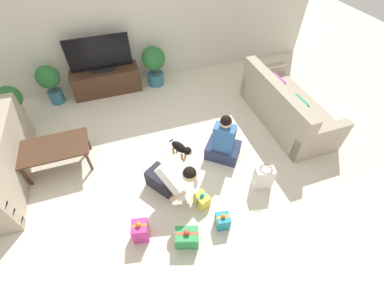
% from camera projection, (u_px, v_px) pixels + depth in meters
% --- Properties ---
extents(ground_plane, '(16.00, 16.00, 0.00)m').
position_uv_depth(ground_plane, '(163.00, 164.00, 4.17)').
color(ground_plane, beige).
extents(wall_back, '(8.40, 0.06, 2.60)m').
position_uv_depth(wall_back, '(124.00, 20.00, 4.92)').
color(wall_back, beige).
rests_on(wall_back, ground_plane).
extents(sofa_right, '(0.88, 2.01, 0.85)m').
position_uv_depth(sofa_right, '(285.00, 107.00, 4.68)').
color(sofa_right, tan).
rests_on(sofa_right, ground_plane).
extents(coffee_table, '(1.00, 0.59, 0.44)m').
position_uv_depth(coffee_table, '(54.00, 149.00, 3.86)').
color(coffee_table, '#472D1E').
rests_on(coffee_table, ground_plane).
extents(tv_console, '(1.35, 0.46, 0.51)m').
position_uv_depth(tv_console, '(107.00, 81.00, 5.36)').
color(tv_console, '#472D1E').
rests_on(tv_console, ground_plane).
extents(tv, '(1.20, 0.20, 0.69)m').
position_uv_depth(tv, '(100.00, 56.00, 4.95)').
color(tv, black).
rests_on(tv, tv_console).
extents(potted_plant_back_left, '(0.43, 0.43, 0.80)m').
position_uv_depth(potted_plant_back_left, '(49.00, 81.00, 4.93)').
color(potted_plant_back_left, '#336B84').
rests_on(potted_plant_back_left, ground_plane).
extents(potted_plant_corner_left, '(0.43, 0.43, 0.76)m').
position_uv_depth(potted_plant_corner_left, '(11.00, 102.00, 4.53)').
color(potted_plant_corner_left, beige).
rests_on(potted_plant_corner_left, ground_plane).
extents(potted_plant_back_right, '(0.48, 0.48, 0.85)m').
position_uv_depth(potted_plant_back_right, '(154.00, 63.00, 5.37)').
color(potted_plant_back_right, '#336B84').
rests_on(potted_plant_back_right, ground_plane).
extents(person_kneeling, '(0.70, 0.83, 0.80)m').
position_uv_depth(person_kneeling, '(172.00, 179.00, 3.54)').
color(person_kneeling, '#23232D').
rests_on(person_kneeling, ground_plane).
extents(person_sitting, '(0.66, 0.64, 0.90)m').
position_uv_depth(person_sitting, '(224.00, 143.00, 4.05)').
color(person_sitting, '#283351').
rests_on(person_sitting, ground_plane).
extents(dog, '(0.29, 0.42, 0.32)m').
position_uv_depth(dog, '(181.00, 148.00, 4.11)').
color(dog, black).
rests_on(dog, ground_plane).
extents(gift_box_a, '(0.23, 0.23, 0.35)m').
position_uv_depth(gift_box_a, '(140.00, 231.00, 3.23)').
color(gift_box_a, '#CC3389').
rests_on(gift_box_a, ground_plane).
extents(gift_box_b, '(0.20, 0.19, 0.28)m').
position_uv_depth(gift_box_b, '(223.00, 221.00, 3.36)').
color(gift_box_b, teal).
rests_on(gift_box_b, ground_plane).
extents(gift_box_c, '(0.22, 0.24, 0.25)m').
position_uv_depth(gift_box_c, '(202.00, 200.00, 3.59)').
color(gift_box_c, yellow).
rests_on(gift_box_c, ground_plane).
extents(gift_box_d, '(0.34, 0.28, 0.29)m').
position_uv_depth(gift_box_d, '(187.00, 237.00, 3.21)').
color(gift_box_d, '#2D934C').
rests_on(gift_box_d, ground_plane).
extents(gift_bag_a, '(0.30, 0.20, 0.42)m').
position_uv_depth(gift_bag_a, '(263.00, 178.00, 3.73)').
color(gift_bag_a, white).
rests_on(gift_bag_a, ground_plane).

